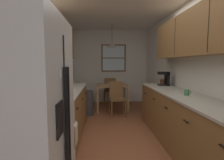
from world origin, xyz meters
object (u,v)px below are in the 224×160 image
at_px(dining_table, 112,89).
at_px(refrigerator, 17,135).
at_px(dining_chair_far, 110,90).
at_px(table_serving_bowl, 111,84).
at_px(stove_range, 44,142).
at_px(storage_canister, 53,91).
at_px(coffee_maker, 165,78).
at_px(trash_bin, 87,103).
at_px(dining_chair_near, 117,97).
at_px(microwave_over_range, 30,41).
at_px(mug_by_coffeemaker, 187,92).

bearing_deg(dining_table, refrigerator, -103.69).
distance_m(dining_chair_far, table_serving_bowl, 0.70).
bearing_deg(dining_chair_far, dining_table, -86.43).
bearing_deg(stove_range, dining_chair_far, 75.87).
height_order(dining_table, storage_canister, storage_canister).
height_order(coffee_maker, table_serving_bowl, coffee_maker).
xyz_separation_m(trash_bin, table_serving_bowl, (0.67, 0.55, 0.44)).
height_order(dining_chair_near, table_serving_bowl, dining_chair_near).
height_order(dining_chair_near, coffee_maker, coffee_maker).
distance_m(stove_range, microwave_over_range, 1.17).
xyz_separation_m(trash_bin, coffee_maker, (1.78, -0.88, 0.73)).
bearing_deg(microwave_over_range, coffee_maker, 38.40).
bearing_deg(refrigerator, table_serving_bowl, 76.73).
bearing_deg(storage_canister, refrigerator, -87.28).
relative_size(microwave_over_range, trash_bin, 0.97).
distance_m(coffee_maker, table_serving_bowl, 1.83).
bearing_deg(mug_by_coffeemaker, stove_range, -164.70).
distance_m(microwave_over_range, dining_chair_near, 3.02).
bearing_deg(dining_table, mug_by_coffeemaker, -69.49).
height_order(microwave_over_range, dining_table, microwave_over_range).
height_order(refrigerator, storage_canister, refrigerator).
height_order(stove_range, dining_table, stove_range).
distance_m(dining_table, dining_chair_near, 0.66).
relative_size(dining_chair_far, trash_bin, 1.37).
bearing_deg(table_serving_bowl, trash_bin, -140.94).
distance_m(storage_canister, table_serving_bowl, 2.90).
height_order(refrigerator, dining_chair_far, refrigerator).
xyz_separation_m(trash_bin, mug_by_coffeemaker, (1.69, -2.08, 0.62)).
bearing_deg(dining_chair_far, stove_range, -104.13).
xyz_separation_m(dining_chair_near, coffee_maker, (0.99, -0.79, 0.56)).
distance_m(trash_bin, mug_by_coffeemaker, 2.75).
height_order(microwave_over_range, mug_by_coffeemaker, microwave_over_range).
bearing_deg(refrigerator, dining_chair_far, 78.66).
height_order(trash_bin, storage_canister, storage_canister).
relative_size(coffee_maker, table_serving_bowl, 1.40).
bearing_deg(trash_bin, refrigerator, -94.18).
xyz_separation_m(storage_canister, coffee_maker, (2.08, 1.29, 0.05)).
height_order(mug_by_coffeemaker, table_serving_bowl, mug_by_coffeemaker).
bearing_deg(dining_chair_near, trash_bin, 173.58).
relative_size(stove_range, microwave_over_range, 1.72).
relative_size(stove_range, dining_chair_near, 1.22).
bearing_deg(refrigerator, stove_range, 93.95).
height_order(microwave_over_range, trash_bin, microwave_over_range).
bearing_deg(dining_table, table_serving_bowl, -173.03).
xyz_separation_m(dining_chair_far, storage_canister, (-0.96, -3.36, 0.51)).
distance_m(refrigerator, dining_table, 4.01).
relative_size(storage_canister, mug_by_coffeemaker, 1.99).
bearing_deg(table_serving_bowl, dining_table, 6.97).
xyz_separation_m(refrigerator, dining_chair_near, (1.04, 3.25, -0.36)).
distance_m(dining_table, trash_bin, 0.94).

